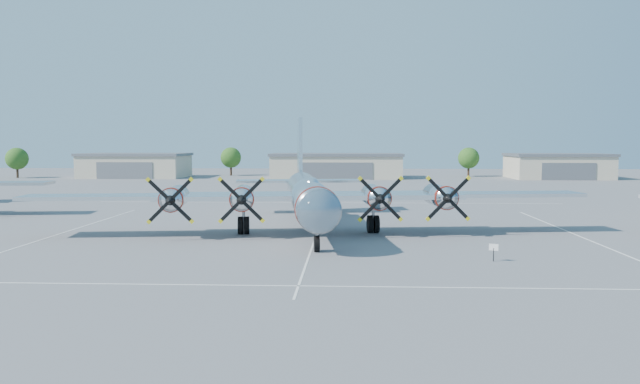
{
  "coord_description": "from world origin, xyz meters",
  "views": [
    {
      "loc": [
        2.73,
        -55.41,
        7.84
      ],
      "look_at": [
        0.04,
        2.48,
        3.2
      ],
      "focal_mm": 35.0,
      "sensor_mm": 36.0,
      "label": 1
    }
  ],
  "objects_px": {
    "main_bomber_b29": "(307,230)",
    "info_placard": "(494,249)",
    "hangar_center": "(336,165)",
    "tree_east": "(469,158)",
    "hangar_west": "(136,165)",
    "tree_west": "(231,158)",
    "tree_far_west": "(17,159)",
    "hangar_east": "(558,166)"
  },
  "relations": [
    {
      "from": "hangar_west",
      "to": "tree_west",
      "type": "height_order",
      "value": "tree_west"
    },
    {
      "from": "hangar_center",
      "to": "tree_far_west",
      "type": "distance_m",
      "value": 70.13
    },
    {
      "from": "info_placard",
      "to": "tree_far_west",
      "type": "bearing_deg",
      "value": 154.66
    },
    {
      "from": "hangar_west",
      "to": "hangar_east",
      "type": "relative_size",
      "value": 1.1
    },
    {
      "from": "tree_far_west",
      "to": "main_bomber_b29",
      "type": "xyz_separation_m",
      "value": [
        69.04,
        -78.23,
        -4.22
      ]
    },
    {
      "from": "hangar_center",
      "to": "tree_east",
      "type": "bearing_deg",
      "value": 11.38
    },
    {
      "from": "hangar_center",
      "to": "tree_west",
      "type": "height_order",
      "value": "tree_west"
    },
    {
      "from": "hangar_west",
      "to": "main_bomber_b29",
      "type": "relative_size",
      "value": 0.48
    },
    {
      "from": "hangar_west",
      "to": "hangar_center",
      "type": "relative_size",
      "value": 0.79
    },
    {
      "from": "tree_east",
      "to": "info_placard",
      "type": "relative_size",
      "value": 5.71
    },
    {
      "from": "main_bomber_b29",
      "to": "info_placard",
      "type": "bearing_deg",
      "value": -54.06
    },
    {
      "from": "hangar_center",
      "to": "hangar_east",
      "type": "relative_size",
      "value": 1.39
    },
    {
      "from": "tree_west",
      "to": "main_bomber_b29",
      "type": "bearing_deg",
      "value": -75.08
    },
    {
      "from": "info_placard",
      "to": "main_bomber_b29",
      "type": "bearing_deg",
      "value": 156.12
    },
    {
      "from": "tree_west",
      "to": "tree_east",
      "type": "xyz_separation_m",
      "value": [
        55.0,
        -2.0,
        0.0
      ]
    },
    {
      "from": "hangar_center",
      "to": "info_placard",
      "type": "bearing_deg",
      "value": -82.73
    },
    {
      "from": "tree_west",
      "to": "tree_east",
      "type": "height_order",
      "value": "same"
    },
    {
      "from": "hangar_east",
      "to": "tree_east",
      "type": "bearing_deg",
      "value": 161.46
    },
    {
      "from": "main_bomber_b29",
      "to": "info_placard",
      "type": "height_order",
      "value": "main_bomber_b29"
    },
    {
      "from": "tree_far_west",
      "to": "tree_west",
      "type": "bearing_deg",
      "value": 14.93
    },
    {
      "from": "hangar_west",
      "to": "hangar_east",
      "type": "xyz_separation_m",
      "value": [
        93.0,
        0.0,
        0.0
      ]
    },
    {
      "from": "main_bomber_b29",
      "to": "tree_far_west",
      "type": "bearing_deg",
      "value": 124.2
    },
    {
      "from": "main_bomber_b29",
      "to": "info_placard",
      "type": "xyz_separation_m",
      "value": [
        13.24,
        -14.11,
        0.82
      ]
    },
    {
      "from": "tree_far_west",
      "to": "tree_west",
      "type": "height_order",
      "value": "same"
    },
    {
      "from": "tree_west",
      "to": "tree_east",
      "type": "relative_size",
      "value": 1.0
    },
    {
      "from": "tree_east",
      "to": "info_placard",
      "type": "distance_m",
      "value": 103.92
    },
    {
      "from": "tree_far_west",
      "to": "info_placard",
      "type": "relative_size",
      "value": 5.71
    },
    {
      "from": "tree_far_west",
      "to": "tree_west",
      "type": "xyz_separation_m",
      "value": [
        45.0,
        12.0,
        0.0
      ]
    },
    {
      "from": "hangar_west",
      "to": "tree_west",
      "type": "bearing_deg",
      "value": 21.89
    },
    {
      "from": "hangar_west",
      "to": "hangar_east",
      "type": "height_order",
      "value": "same"
    },
    {
      "from": "tree_far_west",
      "to": "tree_east",
      "type": "relative_size",
      "value": 1.0
    },
    {
      "from": "tree_west",
      "to": "info_placard",
      "type": "bearing_deg",
      "value": -70.34
    },
    {
      "from": "main_bomber_b29",
      "to": "hangar_east",
      "type": "bearing_deg",
      "value": 51.99
    },
    {
      "from": "tree_west",
      "to": "main_bomber_b29",
      "type": "distance_m",
      "value": 93.48
    },
    {
      "from": "hangar_center",
      "to": "tree_far_west",
      "type": "xyz_separation_m",
      "value": [
        -70.0,
        -3.96,
        1.51
      ]
    },
    {
      "from": "hangar_east",
      "to": "tree_west",
      "type": "xyz_separation_m",
      "value": [
        -73.0,
        8.04,
        1.51
      ]
    },
    {
      "from": "tree_west",
      "to": "hangar_east",
      "type": "bearing_deg",
      "value": -6.28
    },
    {
      "from": "tree_west",
      "to": "info_placard",
      "type": "height_order",
      "value": "tree_west"
    },
    {
      "from": "tree_far_west",
      "to": "main_bomber_b29",
      "type": "bearing_deg",
      "value": -48.57
    },
    {
      "from": "hangar_center",
      "to": "hangar_east",
      "type": "xyz_separation_m",
      "value": [
        48.0,
        0.0,
        0.0
      ]
    },
    {
      "from": "hangar_west",
      "to": "info_placard",
      "type": "xyz_separation_m",
      "value": [
        57.28,
        -96.31,
        -1.9
      ]
    },
    {
      "from": "hangar_center",
      "to": "tree_west",
      "type": "xyz_separation_m",
      "value": [
        -25.0,
        8.04,
        1.51
      ]
    }
  ]
}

